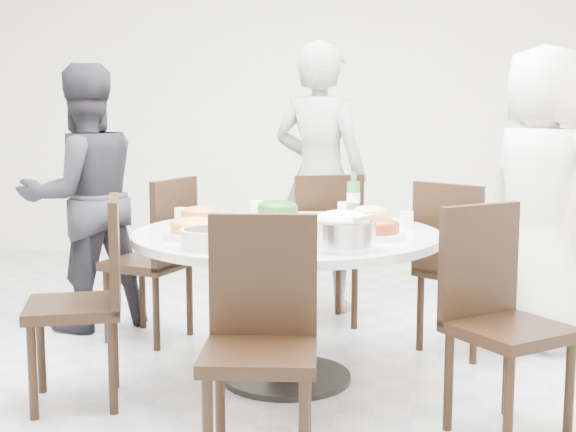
# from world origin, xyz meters

# --- Properties ---
(floor) EXTENTS (6.00, 6.00, 0.01)m
(floor) POSITION_xyz_m (0.00, 0.00, 0.00)
(floor) COLOR #B7B7BC
(floor) RESTS_ON ground
(wall_back) EXTENTS (6.00, 0.01, 2.80)m
(wall_back) POSITION_xyz_m (0.00, 3.00, 1.40)
(wall_back) COLOR white
(wall_back) RESTS_ON ground
(dining_table) EXTENTS (1.50, 1.50, 0.75)m
(dining_table) POSITION_xyz_m (0.23, -0.25, 0.38)
(dining_table) COLOR silver
(dining_table) RESTS_ON floor
(chair_ne) EXTENTS (0.59, 0.59, 0.95)m
(chair_ne) POSITION_xyz_m (1.14, 0.36, 0.47)
(chair_ne) COLOR black
(chair_ne) RESTS_ON floor
(chair_n) EXTENTS (0.54, 0.54, 0.95)m
(chair_n) POSITION_xyz_m (0.31, 0.82, 0.47)
(chair_n) COLOR black
(chair_n) RESTS_ON floor
(chair_nw) EXTENTS (0.53, 0.53, 0.95)m
(chair_nw) POSITION_xyz_m (-0.66, 0.35, 0.47)
(chair_nw) COLOR black
(chair_nw) RESTS_ON floor
(chair_sw) EXTENTS (0.53, 0.53, 0.95)m
(chair_sw) POSITION_xyz_m (-0.69, -0.67, 0.47)
(chair_sw) COLOR black
(chair_sw) RESTS_ON floor
(chair_s) EXTENTS (0.45, 0.45, 0.95)m
(chair_s) POSITION_xyz_m (0.25, -1.26, 0.47)
(chair_s) COLOR black
(chair_s) RESTS_ON floor
(chair_se) EXTENTS (0.59, 0.59, 0.95)m
(chair_se) POSITION_xyz_m (1.22, -0.81, 0.47)
(chair_se) COLOR black
(chair_se) RESTS_ON floor
(diner_right) EXTENTS (0.93, 0.98, 1.69)m
(diner_right) POSITION_xyz_m (1.57, 0.53, 0.85)
(diner_right) COLOR silver
(diner_right) RESTS_ON floor
(diner_middle) EXTENTS (0.75, 0.61, 1.77)m
(diner_middle) POSITION_xyz_m (0.27, 1.19, 0.89)
(diner_middle) COLOR black
(diner_middle) RESTS_ON floor
(diner_left) EXTENTS (0.99, 0.97, 1.61)m
(diner_left) POSITION_xyz_m (-1.11, 0.56, 0.80)
(diner_left) COLOR black
(diner_left) RESTS_ON floor
(dish_greens) EXTENTS (0.28, 0.28, 0.07)m
(dish_greens) POSITION_xyz_m (0.12, 0.21, 0.79)
(dish_greens) COLOR white
(dish_greens) RESTS_ON dining_table
(dish_pale) EXTENTS (0.24, 0.24, 0.06)m
(dish_pale) POSITION_xyz_m (0.63, 0.08, 0.78)
(dish_pale) COLOR white
(dish_pale) RESTS_ON dining_table
(dish_orange) EXTENTS (0.24, 0.24, 0.07)m
(dish_orange) POSITION_xyz_m (-0.25, -0.06, 0.78)
(dish_orange) COLOR white
(dish_orange) RESTS_ON dining_table
(dish_redbrown) EXTENTS (0.29, 0.29, 0.07)m
(dish_redbrown) POSITION_xyz_m (0.66, -0.37, 0.79)
(dish_redbrown) COLOR white
(dish_redbrown) RESTS_ON dining_table
(dish_tofu) EXTENTS (0.27, 0.27, 0.07)m
(dish_tofu) POSITION_xyz_m (-0.18, -0.48, 0.79)
(dish_tofu) COLOR white
(dish_tofu) RESTS_ON dining_table
(rice_bowl) EXTENTS (0.29, 0.29, 0.12)m
(rice_bowl) POSITION_xyz_m (0.52, -0.69, 0.81)
(rice_bowl) COLOR silver
(rice_bowl) RESTS_ON dining_table
(soup_bowl) EXTENTS (0.27, 0.27, 0.08)m
(soup_bowl) POSITION_xyz_m (-0.04, -0.72, 0.79)
(soup_bowl) COLOR white
(soup_bowl) RESTS_ON dining_table
(beverage_bottle) EXTENTS (0.07, 0.07, 0.25)m
(beverage_bottle) POSITION_xyz_m (0.53, 0.30, 0.87)
(beverage_bottle) COLOR #32752E
(beverage_bottle) RESTS_ON dining_table
(tea_cups) EXTENTS (0.07, 0.07, 0.08)m
(tea_cups) POSITION_xyz_m (0.22, 0.36, 0.79)
(tea_cups) COLOR white
(tea_cups) RESTS_ON dining_table
(chopsticks) EXTENTS (0.24, 0.04, 0.01)m
(chopsticks) POSITION_xyz_m (0.25, 0.44, 0.76)
(chopsticks) COLOR tan
(chopsticks) RESTS_ON dining_table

